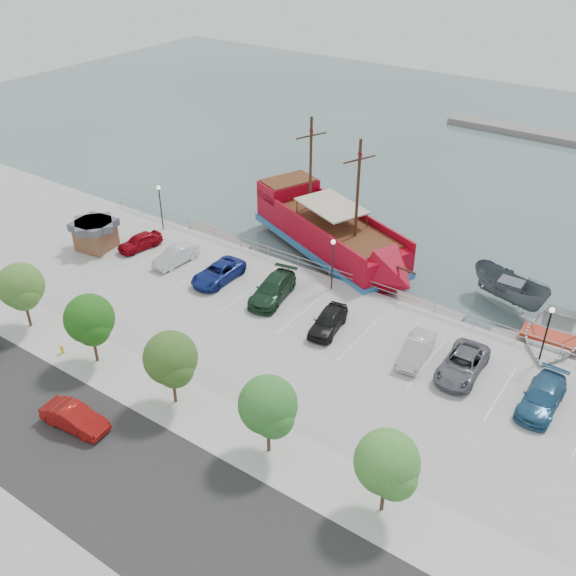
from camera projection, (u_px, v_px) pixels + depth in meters
The scene contains 30 objects.
ground at pixel (284, 340), 45.97m from camera, with size 160.00×160.00×0.00m, color #475658.
land_slab at pixel (36, 546), 31.11m from camera, with size 100.00×58.00×1.20m, color #9D9D9D.
street at pixel (112, 472), 34.27m from camera, with size 100.00×8.00×0.04m, color #272525.
sidewalk at pixel (188, 408), 38.46m from camera, with size 100.00×4.00×0.05m, color #BDBDBC.
seawall_railing at pixel (340, 276), 50.60m from camera, with size 50.00×0.06×1.00m.
pirate_ship at pixel (339, 240), 54.72m from camera, with size 19.26×11.96×12.02m.
patrol_boat at pixel (509, 292), 49.01m from camera, with size 2.53×6.73×2.60m, color #50595F.
speedboat at pixel (550, 341), 44.55m from camera, with size 5.50×7.70×1.59m, color silver.
dock_west at pixel (219, 238), 58.87m from camera, with size 7.00×2.00×0.40m, color gray.
dock_mid at pixel (422, 308), 49.15m from camera, with size 6.39×1.82×0.36m, color gray.
dock_east at pixel (545, 350), 44.63m from camera, with size 7.64×2.18×0.44m, color gray.
shed at pixel (95, 234), 54.93m from camera, with size 3.41×3.41×2.54m.
street_sedan at pixel (74, 418), 36.80m from camera, with size 1.47×4.22×1.39m, color maroon.
fire_hydrant at pixel (62, 349), 42.78m from camera, with size 0.24×0.24×0.69m.
lamp_post_left at pixel (160, 200), 57.10m from camera, with size 0.36×0.36×4.28m.
lamp_post_mid at pixel (333, 256), 48.42m from camera, with size 0.36×0.36×4.28m.
lamp_post_right at pixel (548, 325), 40.70m from camera, with size 0.36×0.36×4.28m.
tree_b at pixel (21, 288), 43.83m from camera, with size 3.30×3.20×5.00m.
tree_c at pixel (90, 321), 40.45m from camera, with size 3.30×3.20×5.00m.
tree_d at pixel (172, 361), 37.08m from camera, with size 3.30×3.20×5.00m.
tree_e at pixel (269, 408), 33.70m from camera, with size 3.30×3.20×5.00m.
tree_f at pixel (389, 466), 30.33m from camera, with size 3.30×3.20×5.00m.
parked_car_a at pixel (140, 241), 55.19m from camera, with size 1.60×3.97×1.35m, color maroon.
parked_car_b at pixel (176, 256), 52.99m from camera, with size 1.46×4.19×1.38m, color silver.
parked_car_c at pixel (218, 273), 50.67m from camera, with size 2.29×4.96×1.38m, color navy.
parked_car_d at pixel (273, 289), 48.40m from camera, with size 2.19×5.38×1.56m, color #1A3723.
parked_car_e at pixel (328, 321), 44.95m from camera, with size 1.74×4.32×1.47m, color black.
parked_car_f at pixel (416, 349), 42.20m from camera, with size 1.51×4.32×1.42m, color beige.
parked_car_g at pixel (462, 364), 40.87m from camera, with size 2.38×5.15×1.43m, color slate.
parked_car_h at pixel (542, 397), 38.23m from camera, with size 2.04×5.01×1.45m, color #24547B.
Camera 1 is at (21.30, -30.27, 26.51)m, focal length 40.00 mm.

